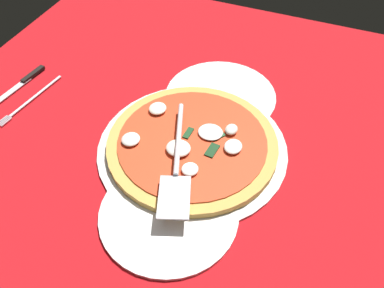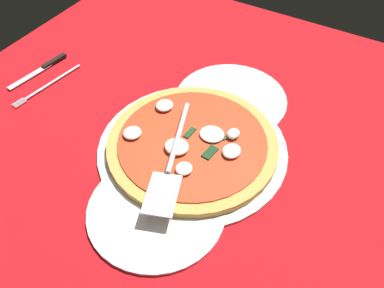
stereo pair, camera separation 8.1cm
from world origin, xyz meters
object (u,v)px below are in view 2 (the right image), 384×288
(dinner_plate_right, at_px, (231,99))
(pizza_server, at_px, (172,160))
(pizza, at_px, (192,144))
(place_setting_far, at_px, (46,77))
(dinner_plate_left, at_px, (156,210))

(dinner_plate_right, xyz_separation_m, pizza_server, (-0.25, -0.00, 0.04))
(pizza, bearing_deg, pizza_server, -179.48)
(pizza, bearing_deg, place_setting_far, 87.13)
(pizza_server, bearing_deg, pizza, 160.24)
(pizza, bearing_deg, dinner_plate_left, -172.33)
(pizza_server, bearing_deg, dinner_plate_right, 159.98)
(dinner_plate_right, xyz_separation_m, pizza, (-0.17, -0.00, 0.01))
(dinner_plate_right, xyz_separation_m, place_setting_far, (-0.15, 0.42, -0.00))
(dinner_plate_left, xyz_separation_m, pizza, (0.16, 0.02, 0.01))
(dinner_plate_right, height_order, pizza_server, pizza_server)
(pizza, distance_m, pizza_server, 0.08)
(place_setting_far, bearing_deg, pizza_server, 84.54)
(place_setting_far, bearing_deg, dinner_plate_right, 117.38)
(dinner_plate_left, bearing_deg, pizza_server, 13.68)
(dinner_plate_left, distance_m, pizza_server, 0.10)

